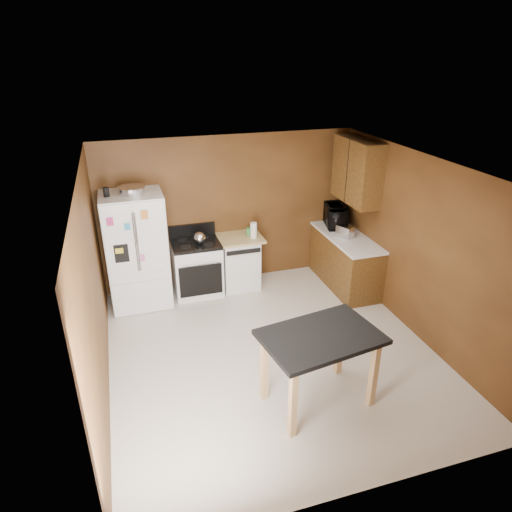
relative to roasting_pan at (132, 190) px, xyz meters
name	(u,v)px	position (x,y,z in m)	size (l,w,h in m)	color
floor	(271,352)	(1.52, -1.89, -1.85)	(4.50, 4.50, 0.00)	beige
ceiling	(275,169)	(1.52, -1.89, 0.65)	(4.50, 4.50, 0.00)	white
wall_back	(229,211)	(1.52, 0.36, -0.60)	(4.20, 4.20, 0.00)	brown
wall_front	(364,388)	(1.52, -4.14, -0.60)	(4.20, 4.20, 0.00)	brown
wall_left	(94,294)	(-0.58, -1.89, -0.60)	(4.50, 4.50, 0.00)	brown
wall_right	(419,248)	(3.62, -1.89, -0.60)	(4.50, 4.50, 0.00)	brown
roasting_pan	(132,190)	(0.00, 0.00, 0.00)	(0.39, 0.39, 0.10)	silver
pen_cup	(106,192)	(-0.35, -0.07, 0.02)	(0.09, 0.09, 0.13)	black
kettle	(200,238)	(0.94, -0.05, -0.85)	(0.19, 0.19, 0.19)	silver
paper_towel	(254,230)	(1.83, -0.03, -0.83)	(0.11, 0.11, 0.26)	white
green_canister	(249,231)	(1.81, 0.12, -0.90)	(0.11, 0.11, 0.12)	green
toaster	(345,232)	(3.26, -0.47, -0.85)	(0.16, 0.26, 0.19)	silver
microwave	(335,216)	(3.34, 0.06, -0.78)	(0.60, 0.40, 0.33)	black
refrigerator	(137,251)	(-0.03, -0.03, -0.95)	(0.90, 0.80, 1.80)	white
gas_range	(197,267)	(0.88, 0.03, -1.39)	(0.76, 0.68, 1.10)	white
dishwasher	(239,261)	(1.60, 0.06, -1.40)	(0.78, 0.63, 0.89)	white
right_cabinets	(348,235)	(3.36, -0.41, -0.94)	(0.63, 1.58, 2.45)	brown
island	(320,345)	(1.72, -2.92, -1.08)	(1.38, 1.03, 0.91)	black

